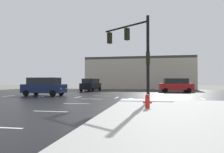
{
  "coord_description": "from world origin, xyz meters",
  "views": [
    {
      "loc": [
        5.39,
        -20.63,
        1.67
      ],
      "look_at": [
        -0.3,
        9.76,
        2.33
      ],
      "focal_mm": 33.84,
      "sensor_mm": 36.0,
      "label": 1
    }
  ],
  "objects_px": {
    "traffic_signal_mast": "(135,47)",
    "fire_hydrant": "(147,101)",
    "suv_red": "(176,85)",
    "suv_black": "(91,85)",
    "suv_navy": "(44,86)"
  },
  "relations": [
    {
      "from": "traffic_signal_mast",
      "to": "fire_hydrant",
      "type": "distance_m",
      "value": 5.79
    },
    {
      "from": "fire_hydrant",
      "to": "suv_red",
      "type": "height_order",
      "value": "suv_red"
    },
    {
      "from": "fire_hydrant",
      "to": "suv_black",
      "type": "distance_m",
      "value": 23.09
    },
    {
      "from": "traffic_signal_mast",
      "to": "suv_black",
      "type": "distance_m",
      "value": 19.06
    },
    {
      "from": "suv_red",
      "to": "traffic_signal_mast",
      "type": "bearing_deg",
      "value": 69.27
    },
    {
      "from": "traffic_signal_mast",
      "to": "fire_hydrant",
      "type": "bearing_deg",
      "value": 139.55
    },
    {
      "from": "suv_navy",
      "to": "suv_black",
      "type": "bearing_deg",
      "value": 81.15
    },
    {
      "from": "suv_black",
      "to": "suv_navy",
      "type": "bearing_deg",
      "value": 173.23
    },
    {
      "from": "suv_black",
      "to": "fire_hydrant",
      "type": "bearing_deg",
      "value": -150.99
    },
    {
      "from": "suv_red",
      "to": "suv_black",
      "type": "xyz_separation_m",
      "value": [
        -13.22,
        0.67,
        0.0
      ]
    },
    {
      "from": "suv_red",
      "to": "suv_navy",
      "type": "xyz_separation_m",
      "value": [
        -15.48,
        -10.34,
        0.0
      ]
    },
    {
      "from": "traffic_signal_mast",
      "to": "suv_red",
      "type": "bearing_deg",
      "value": -70.25
    },
    {
      "from": "traffic_signal_mast",
      "to": "suv_red",
      "type": "relative_size",
      "value": 1.27
    },
    {
      "from": "suv_black",
      "to": "traffic_signal_mast",
      "type": "bearing_deg",
      "value": -148.46
    },
    {
      "from": "suv_red",
      "to": "suv_navy",
      "type": "height_order",
      "value": "same"
    }
  ]
}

